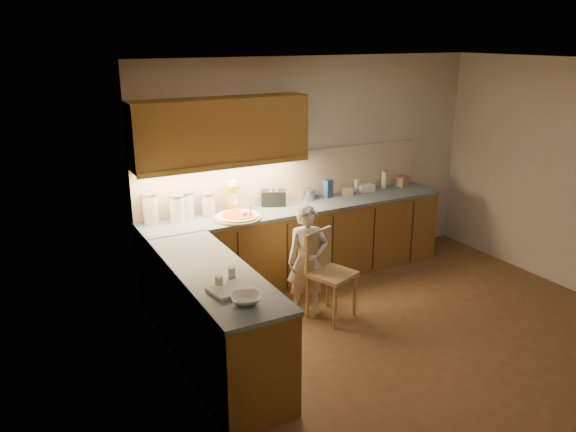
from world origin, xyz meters
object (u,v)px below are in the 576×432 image
object	(u,v)px
pizza_on_board	(238,217)
child	(308,261)
toaster	(273,198)
wooden_chair	(326,268)
oil_jug	(233,198)

from	to	relation	value
pizza_on_board	child	xyz separation A→B (m)	(0.47, -0.71, -0.35)
pizza_on_board	toaster	bearing A→B (deg)	24.79
pizza_on_board	wooden_chair	bearing A→B (deg)	-53.99
child	oil_jug	size ratio (longest dim) A/B	3.26
child	toaster	bearing A→B (deg)	103.46
pizza_on_board	toaster	distance (m)	0.63
child	toaster	distance (m)	1.06
wooden_chair	child	bearing A→B (deg)	115.05
wooden_chair	pizza_on_board	bearing A→B (deg)	105.22
child	wooden_chair	xyz separation A→B (m)	(0.14, -0.14, -0.06)
wooden_chair	oil_jug	distance (m)	1.35
child	oil_jug	world-z (taller)	oil_jug
toaster	wooden_chair	bearing A→B (deg)	-64.01
child	toaster	xyz separation A→B (m)	(0.10, 0.97, 0.42)
wooden_chair	toaster	size ratio (longest dim) A/B	2.87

